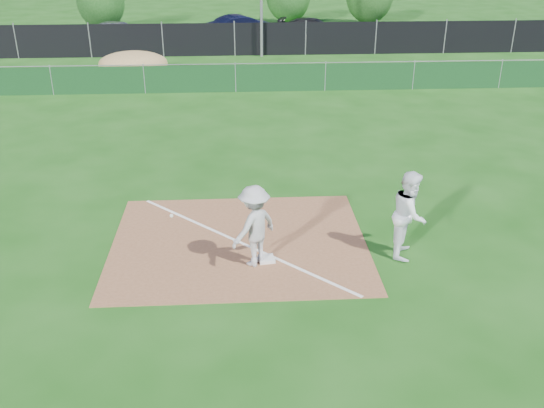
{
  "coord_description": "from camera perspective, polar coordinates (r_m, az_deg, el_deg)",
  "views": [
    {
      "loc": [
        0.02,
        -11.66,
        6.96
      ],
      "look_at": [
        0.78,
        1.0,
        1.0
      ],
      "focal_mm": 40.0,
      "sensor_mm": 36.0,
      "label": 1
    }
  ],
  "objects": [
    {
      "name": "car_mid",
      "position": [
        40.47,
        -2.78,
        16.31
      ],
      "size": [
        4.74,
        3.28,
        1.48
      ],
      "primitive_type": "imported",
      "rotation": [
        0.0,
        0.0,
        2.0
      ],
      "color": "black",
      "rests_on": "parking_lot"
    },
    {
      "name": "car_right",
      "position": [
        40.45,
        3.89,
        16.13
      ],
      "size": [
        4.73,
        2.92,
        1.28
      ],
      "primitive_type": "imported",
      "rotation": [
        0.0,
        0.0,
        1.3
      ],
      "color": "black",
      "rests_on": "parking_lot"
    },
    {
      "name": "car_left",
      "position": [
        40.22,
        -14.23,
        15.46
      ],
      "size": [
        4.27,
        2.7,
        1.36
      ],
      "primitive_type": "imported",
      "rotation": [
        0.0,
        0.0,
        1.27
      ],
      "color": "#9FA2A6",
      "rests_on": "parking_lot"
    },
    {
      "name": "first_base",
      "position": [
        13.65,
        -0.53,
        -5.2
      ],
      "size": [
        0.39,
        0.39,
        0.07
      ],
      "primitive_type": "cube",
      "rotation": [
        0.0,
        0.0,
        0.14
      ],
      "color": "silver",
      "rests_on": "infield_dirt"
    },
    {
      "name": "green_fence",
      "position": [
        27.41,
        -3.45,
        11.7
      ],
      "size": [
        44.0,
        0.05,
        1.2
      ],
      "primitive_type": "cube",
      "color": "#0E3415",
      "rests_on": "ground"
    },
    {
      "name": "dirt_mound",
      "position": [
        31.23,
        -12.93,
        12.77
      ],
      "size": [
        3.38,
        2.6,
        1.17
      ],
      "primitive_type": "ellipsoid",
      "color": "#977849",
      "rests_on": "ground"
    },
    {
      "name": "infield_dirt",
      "position": [
        14.44,
        -3.1,
        -3.64
      ],
      "size": [
        6.0,
        5.0,
        0.02
      ],
      "primitive_type": "cube",
      "color": "brown",
      "rests_on": "ground"
    },
    {
      "name": "ground",
      "position": [
        22.75,
        -3.35,
        7.31
      ],
      "size": [
        90.0,
        90.0,
        0.0
      ],
      "primitive_type": "plane",
      "color": "#14480F",
      "rests_on": "ground"
    },
    {
      "name": "foul_line",
      "position": [
        14.43,
        -3.1,
        -3.58
      ],
      "size": [
        5.01,
        5.01,
        0.01
      ],
      "primitive_type": "cube",
      "rotation": [
        0.0,
        0.0,
        0.79
      ],
      "color": "white",
      "rests_on": "infield_dirt"
    },
    {
      "name": "parking_lot",
      "position": [
        40.26,
        -3.53,
        15.17
      ],
      "size": [
        46.0,
        9.0,
        0.01
      ],
      "primitive_type": "cube",
      "color": "black",
      "rests_on": "ground"
    },
    {
      "name": "tree_left",
      "position": [
        44.91,
        -15.82,
        17.88
      ],
      "size": [
        3.2,
        3.2,
        3.8
      ],
      "color": "#382316",
      "rests_on": "ground"
    },
    {
      "name": "runner",
      "position": [
        13.85,
        12.82,
        -0.93
      ],
      "size": [
        1.04,
        1.18,
        2.03
      ],
      "primitive_type": "imported",
      "rotation": [
        0.0,
        0.0,
        1.24
      ],
      "color": "white",
      "rests_on": "ground"
    },
    {
      "name": "black_fence",
      "position": [
        35.18,
        -3.54,
        15.2
      ],
      "size": [
        46.0,
        0.04,
        1.8
      ],
      "primitive_type": "cube",
      "color": "black",
      "rests_on": "ground"
    },
    {
      "name": "play_at_first",
      "position": [
        13.13,
        -1.68,
        -2.08
      ],
      "size": [
        2.48,
        1.33,
        1.86
      ],
      "color": "#BBBCBE",
      "rests_on": "infield_dirt"
    }
  ]
}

